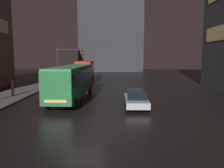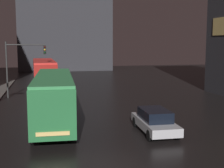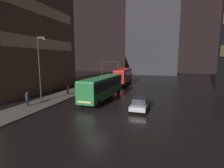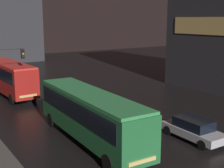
{
  "view_description": "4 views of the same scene",
  "coord_description": "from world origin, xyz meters",
  "px_view_note": "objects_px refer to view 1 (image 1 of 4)",
  "views": [
    {
      "loc": [
        1.64,
        -12.97,
        4.14
      ],
      "look_at": [
        1.66,
        8.94,
        1.41
      ],
      "focal_mm": 35.0,
      "sensor_mm": 36.0,
      "label": 1
    },
    {
      "loc": [
        -2.72,
        -12.57,
        5.34
      ],
      "look_at": [
        1.79,
        8.39,
        2.54
      ],
      "focal_mm": 50.0,
      "sensor_mm": 36.0,
      "label": 2
    },
    {
      "loc": [
        6.13,
        -15.08,
        5.86
      ],
      "look_at": [
        -0.94,
        8.45,
        2.27
      ],
      "focal_mm": 28.0,
      "sensor_mm": 36.0,
      "label": 3
    },
    {
      "loc": [
        -11.48,
        -8.43,
        7.74
      ],
      "look_at": [
        2.08,
        11.99,
        2.64
      ],
      "focal_mm": 50.0,
      "sensor_mm": 36.0,
      "label": 4
    }
  ],
  "objects_px": {
    "bus_far": "(85,69)",
    "traffic_light_main": "(67,59)",
    "bus_near": "(72,79)",
    "car_taxi": "(136,98)",
    "pedestrian_mid": "(12,87)"
  },
  "relations": [
    {
      "from": "bus_far",
      "to": "car_taxi",
      "type": "bearing_deg",
      "value": 106.48
    },
    {
      "from": "traffic_light_main",
      "to": "bus_near",
      "type": "bearing_deg",
      "value": -76.2
    },
    {
      "from": "bus_near",
      "to": "pedestrian_mid",
      "type": "bearing_deg",
      "value": -7.96
    },
    {
      "from": "bus_near",
      "to": "traffic_light_main",
      "type": "bearing_deg",
      "value": -73.72
    },
    {
      "from": "bus_far",
      "to": "traffic_light_main",
      "type": "relative_size",
      "value": 1.95
    },
    {
      "from": "bus_near",
      "to": "bus_far",
      "type": "height_order",
      "value": "bus_far"
    },
    {
      "from": "traffic_light_main",
      "to": "pedestrian_mid",
      "type": "bearing_deg",
      "value": -110.12
    },
    {
      "from": "bus_near",
      "to": "bus_far",
      "type": "distance_m",
      "value": 15.83
    },
    {
      "from": "pedestrian_mid",
      "to": "traffic_light_main",
      "type": "bearing_deg",
      "value": 130.57
    },
    {
      "from": "pedestrian_mid",
      "to": "bus_near",
      "type": "bearing_deg",
      "value": 50.25
    },
    {
      "from": "bus_far",
      "to": "pedestrian_mid",
      "type": "xyz_separation_m",
      "value": [
        -5.74,
        -14.64,
        -1.01
      ]
    },
    {
      "from": "bus_far",
      "to": "traffic_light_main",
      "type": "height_order",
      "value": "traffic_light_main"
    },
    {
      "from": "bus_near",
      "to": "bus_far",
      "type": "relative_size",
      "value": 1.05
    },
    {
      "from": "car_taxi",
      "to": "traffic_light_main",
      "type": "xyz_separation_m",
      "value": [
        -8.56,
        14.53,
        3.07
      ]
    },
    {
      "from": "bus_far",
      "to": "car_taxi",
      "type": "distance_m",
      "value": 20.3
    }
  ]
}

